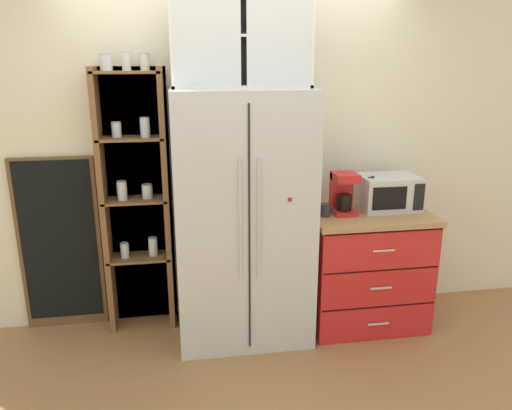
# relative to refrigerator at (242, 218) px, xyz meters

# --- Properties ---
(ground_plane) EXTENTS (10.81, 10.81, 0.00)m
(ground_plane) POSITION_rel_refrigerator_xyz_m (-0.00, -0.01, -0.92)
(ground_plane) COLOR #9E7042
(wall_back_cream) EXTENTS (5.10, 0.10, 2.55)m
(wall_back_cream) POSITION_rel_refrigerator_xyz_m (-0.00, 0.39, 0.36)
(wall_back_cream) COLOR silver
(wall_back_cream) RESTS_ON ground
(refrigerator) EXTENTS (0.96, 0.70, 1.83)m
(refrigerator) POSITION_rel_refrigerator_xyz_m (0.00, 0.00, 0.00)
(refrigerator) COLOR silver
(refrigerator) RESTS_ON ground
(pantry_shelf_column) EXTENTS (0.53, 0.27, 2.07)m
(pantry_shelf_column) POSITION_rel_refrigerator_xyz_m (-0.76, 0.29, 0.12)
(pantry_shelf_column) COLOR brown
(pantry_shelf_column) RESTS_ON ground
(counter_cabinet) EXTENTS (0.91, 0.68, 0.91)m
(counter_cabinet) POSITION_rel_refrigerator_xyz_m (0.96, 0.02, -0.46)
(counter_cabinet) COLOR red
(counter_cabinet) RESTS_ON ground
(microwave) EXTENTS (0.44, 0.33, 0.26)m
(microwave) POSITION_rel_refrigerator_xyz_m (1.13, 0.07, 0.12)
(microwave) COLOR silver
(microwave) RESTS_ON counter_cabinet
(coffee_maker) EXTENTS (0.17, 0.20, 0.31)m
(coffee_maker) POSITION_rel_refrigerator_xyz_m (0.76, 0.02, 0.15)
(coffee_maker) COLOR red
(coffee_maker) RESTS_ON counter_cabinet
(mug_charcoal) EXTENTS (0.11, 0.07, 0.09)m
(mug_charcoal) POSITION_rel_refrigerator_xyz_m (0.61, -0.04, 0.04)
(mug_charcoal) COLOR #2D2D33
(mug_charcoal) RESTS_ON counter_cabinet
(mug_red) EXTENTS (0.12, 0.09, 0.10)m
(mug_red) POSITION_rel_refrigerator_xyz_m (0.96, 0.10, 0.04)
(mug_red) COLOR red
(mug_red) RESTS_ON counter_cabinet
(bottle_amber) EXTENTS (0.07, 0.07, 0.26)m
(bottle_amber) POSITION_rel_refrigerator_xyz_m (0.96, 0.03, 0.11)
(bottle_amber) COLOR brown
(bottle_amber) RESTS_ON counter_cabinet
(bottle_clear) EXTENTS (0.06, 0.06, 0.28)m
(bottle_clear) POSITION_rel_refrigerator_xyz_m (0.96, -0.03, 0.12)
(bottle_clear) COLOR silver
(bottle_clear) RESTS_ON counter_cabinet
(upper_cabinet) EXTENTS (0.92, 0.32, 0.65)m
(upper_cabinet) POSITION_rel_refrigerator_xyz_m (-0.00, 0.05, 1.24)
(upper_cabinet) COLOR silver
(upper_cabinet) RESTS_ON refrigerator
(chalkboard_menu) EXTENTS (0.60, 0.04, 1.34)m
(chalkboard_menu) POSITION_rel_refrigerator_xyz_m (-1.35, 0.32, -0.24)
(chalkboard_menu) COLOR brown
(chalkboard_menu) RESTS_ON ground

